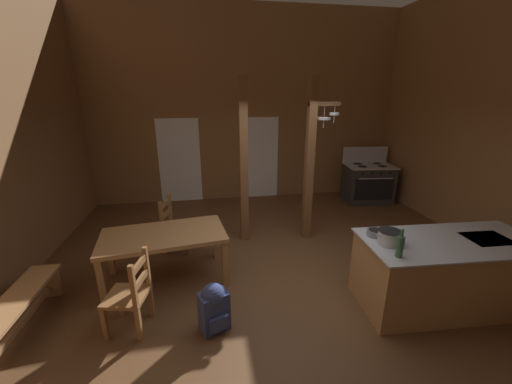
{
  "coord_description": "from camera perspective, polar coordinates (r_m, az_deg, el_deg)",
  "views": [
    {
      "loc": [
        -1.04,
        -3.64,
        2.63
      ],
      "look_at": [
        -0.29,
        0.79,
        1.14
      ],
      "focal_mm": 21.18,
      "sensor_mm": 36.0,
      "label": 1
    }
  ],
  "objects": [
    {
      "name": "support_post_with_pot_rack",
      "position": [
        5.43,
        10.34,
        6.33
      ],
      "size": [
        0.56,
        0.23,
        2.89
      ],
      "color": "brown",
      "rests_on": "ground_plane"
    },
    {
      "name": "bench_along_left_wall",
      "position": [
        4.44,
        -39.18,
        -17.78
      ],
      "size": [
        0.37,
        1.68,
        0.44
      ],
      "color": "#9E7044",
      "rests_on": "ground_plane"
    },
    {
      "name": "dining_table",
      "position": [
        4.52,
        -16.99,
        -8.51
      ],
      "size": [
        1.81,
        1.13,
        0.74
      ],
      "color": "#9E7044",
      "rests_on": "ground_plane"
    },
    {
      "name": "ladderback_chair_by_post",
      "position": [
        5.41,
        -15.11,
        -6.08
      ],
      "size": [
        0.54,
        0.54,
        0.95
      ],
      "color": "brown",
      "rests_on": "ground_plane"
    },
    {
      "name": "glazed_door_back_left",
      "position": [
        7.66,
        -14.2,
        5.68
      ],
      "size": [
        1.0,
        0.01,
        2.05
      ],
      "primitive_type": "cube",
      "color": "white",
      "rests_on": "ground_plane"
    },
    {
      "name": "stove_range",
      "position": [
        8.05,
        20.34,
        1.7
      ],
      "size": [
        1.22,
        0.93,
        1.32
      ],
      "color": "#2A2A2A",
      "rests_on": "ground_plane"
    },
    {
      "name": "wall_back",
      "position": [
        7.62,
        -1.83,
        15.61
      ],
      "size": [
        8.23,
        0.14,
        4.54
      ],
      "primitive_type": "cube",
      "color": "brown",
      "rests_on": "ground_plane"
    },
    {
      "name": "mixing_bowl_on_counter",
      "position": [
        4.11,
        21.62,
        -7.17
      ],
      "size": [
        0.21,
        0.21,
        0.08
      ],
      "color": "slate",
      "rests_on": "kitchen_island"
    },
    {
      "name": "ladderback_chair_near_window",
      "position": [
        3.88,
        -22.54,
        -17.44
      ],
      "size": [
        0.52,
        0.52,
        0.95
      ],
      "color": "brown",
      "rests_on": "ground_plane"
    },
    {
      "name": "kitchen_island",
      "position": [
        4.63,
        32.09,
        -12.78
      ],
      "size": [
        2.21,
        1.07,
        0.91
      ],
      "color": "#9E7044",
      "rests_on": "ground_plane"
    },
    {
      "name": "glazed_panel_back_right",
      "position": [
        7.77,
        1.07,
        6.4
      ],
      "size": [
        0.84,
        0.01,
        2.05
      ],
      "primitive_type": "cube",
      "color": "white",
      "rests_on": "ground_plane"
    },
    {
      "name": "bottle_tall_on_counter",
      "position": [
        3.67,
        25.55,
        -9.19
      ],
      "size": [
        0.08,
        0.08,
        0.33
      ],
      "color": "#2D5638",
      "rests_on": "kitchen_island"
    },
    {
      "name": "backpack",
      "position": [
        3.7,
        -7.95,
        -20.53
      ],
      "size": [
        0.38,
        0.37,
        0.6
      ],
      "color": "navy",
      "rests_on": "ground_plane"
    },
    {
      "name": "ground_plane",
      "position": [
        4.63,
        5.39,
        -17.09
      ],
      "size": [
        8.23,
        8.47,
        0.1
      ],
      "primitive_type": "cube",
      "color": "brown"
    },
    {
      "name": "support_post_center",
      "position": [
        5.29,
        -2.33,
        5.37
      ],
      "size": [
        0.14,
        0.14,
        2.89
      ],
      "color": "brown",
      "rests_on": "ground_plane"
    },
    {
      "name": "stockpot_on_counter",
      "position": [
        3.93,
        23.86,
        -7.83
      ],
      "size": [
        0.33,
        0.26,
        0.17
      ],
      "color": "#A8AAB2",
      "rests_on": "kitchen_island"
    }
  ]
}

